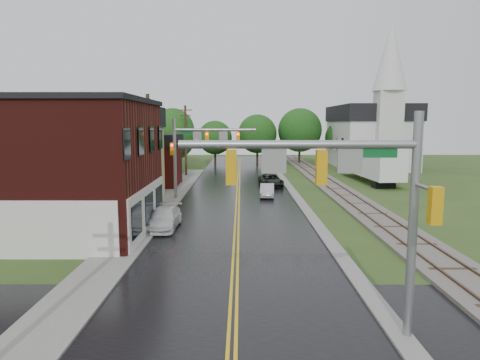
{
  "coord_description": "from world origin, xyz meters",
  "views": [
    {
      "loc": [
        0.28,
        -10.9,
        6.86
      ],
      "look_at": [
        0.22,
        13.96,
        3.5
      ],
      "focal_mm": 32.0,
      "sensor_mm": 36.0,
      "label": 1
    }
  ],
  "objects_px": {
    "traffic_signal_near": "(346,185)",
    "tree_left_b": "(59,134)",
    "traffic_signal_far": "(199,144)",
    "tree_left_e": "(172,138)",
    "tree_left_c": "(122,142)",
    "brick_building": "(32,167)",
    "church": "(372,129)",
    "semi_trailer": "(370,161)",
    "utility_pole_b": "(149,150)",
    "utility_pole_c": "(186,139)",
    "pickup_white": "(164,219)",
    "sedan_silver": "(267,191)",
    "suv_dark": "(271,181)"
  },
  "relations": [
    {
      "from": "sedan_silver",
      "to": "church",
      "type": "bearing_deg",
      "value": 60.03
    },
    {
      "from": "utility_pole_c",
      "to": "pickup_white",
      "type": "bearing_deg",
      "value": -85.72
    },
    {
      "from": "traffic_signal_far",
      "to": "semi_trailer",
      "type": "distance_m",
      "value": 22.15
    },
    {
      "from": "utility_pole_b",
      "to": "pickup_white",
      "type": "distance_m",
      "value": 7.39
    },
    {
      "from": "traffic_signal_near",
      "to": "brick_building",
      "type": "bearing_deg",
      "value": 140.83
    },
    {
      "from": "utility_pole_c",
      "to": "church",
      "type": "bearing_deg",
      "value": 19.97
    },
    {
      "from": "utility_pole_c",
      "to": "sedan_silver",
      "type": "relative_size",
      "value": 2.48
    },
    {
      "from": "church",
      "to": "tree_left_e",
      "type": "xyz_separation_m",
      "value": [
        -28.85,
        -7.84,
        -1.02
      ]
    },
    {
      "from": "tree_left_e",
      "to": "utility_pole_c",
      "type": "bearing_deg",
      "value": -42.84
    },
    {
      "from": "pickup_white",
      "to": "church",
      "type": "bearing_deg",
      "value": 58.55
    },
    {
      "from": "traffic_signal_near",
      "to": "tree_left_b",
      "type": "distance_m",
      "value": 36.73
    },
    {
      "from": "tree_left_e",
      "to": "suv_dark",
      "type": "distance_m",
      "value": 17.29
    },
    {
      "from": "utility_pole_b",
      "to": "tree_left_c",
      "type": "relative_size",
      "value": 1.18
    },
    {
      "from": "brick_building",
      "to": "tree_left_c",
      "type": "relative_size",
      "value": 1.87
    },
    {
      "from": "brick_building",
      "to": "traffic_signal_far",
      "type": "xyz_separation_m",
      "value": [
        9.01,
        12.0,
        0.82
      ]
    },
    {
      "from": "church",
      "to": "utility_pole_b",
      "type": "distance_m",
      "value": 41.55
    },
    {
      "from": "traffic_signal_far",
      "to": "sedan_silver",
      "type": "bearing_deg",
      "value": 10.01
    },
    {
      "from": "traffic_signal_far",
      "to": "tree_left_e",
      "type": "relative_size",
      "value": 0.9
    },
    {
      "from": "traffic_signal_far",
      "to": "utility_pole_b",
      "type": "distance_m",
      "value": 6.01
    },
    {
      "from": "sedan_silver",
      "to": "pickup_white",
      "type": "height_order",
      "value": "pickup_white"
    },
    {
      "from": "tree_left_b",
      "to": "semi_trailer",
      "type": "xyz_separation_m",
      "value": [
        33.12,
        6.64,
        -3.26
      ]
    },
    {
      "from": "utility_pole_c",
      "to": "brick_building",
      "type": "bearing_deg",
      "value": -101.09
    },
    {
      "from": "suv_dark",
      "to": "tree_left_e",
      "type": "bearing_deg",
      "value": 131.27
    },
    {
      "from": "suv_dark",
      "to": "pickup_white",
      "type": "distance_m",
      "value": 20.11
    },
    {
      "from": "tree_left_c",
      "to": "tree_left_e",
      "type": "relative_size",
      "value": 0.94
    },
    {
      "from": "brick_building",
      "to": "pickup_white",
      "type": "bearing_deg",
      "value": 8.69
    },
    {
      "from": "utility_pole_c",
      "to": "sedan_silver",
      "type": "distance_m",
      "value": 18.99
    },
    {
      "from": "tree_left_e",
      "to": "semi_trailer",
      "type": "xyz_separation_m",
      "value": [
        24.12,
        -7.36,
        -2.35
      ]
    },
    {
      "from": "traffic_signal_far",
      "to": "semi_trailer",
      "type": "bearing_deg",
      "value": 31.63
    },
    {
      "from": "traffic_signal_near",
      "to": "sedan_silver",
      "type": "height_order",
      "value": "traffic_signal_near"
    },
    {
      "from": "utility_pole_c",
      "to": "tree_left_e",
      "type": "distance_m",
      "value": 2.79
    },
    {
      "from": "utility_pole_b",
      "to": "utility_pole_c",
      "type": "bearing_deg",
      "value": 90.0
    },
    {
      "from": "church",
      "to": "utility_pole_b",
      "type": "height_order",
      "value": "church"
    },
    {
      "from": "brick_building",
      "to": "church",
      "type": "height_order",
      "value": "church"
    },
    {
      "from": "utility_pole_b",
      "to": "traffic_signal_far",
      "type": "bearing_deg",
      "value": 56.32
    },
    {
      "from": "tree_left_c",
      "to": "sedan_silver",
      "type": "height_order",
      "value": "tree_left_c"
    },
    {
      "from": "brick_building",
      "to": "utility_pole_c",
      "type": "distance_m",
      "value": 29.56
    },
    {
      "from": "traffic_signal_near",
      "to": "tree_left_c",
      "type": "height_order",
      "value": "tree_left_c"
    },
    {
      "from": "tree_left_c",
      "to": "church",
      "type": "bearing_deg",
      "value": 22.24
    },
    {
      "from": "utility_pole_b",
      "to": "tree_left_b",
      "type": "relative_size",
      "value": 0.93
    },
    {
      "from": "tree_left_c",
      "to": "semi_trailer",
      "type": "bearing_deg",
      "value": -2.67
    },
    {
      "from": "traffic_signal_near",
      "to": "pickup_white",
      "type": "xyz_separation_m",
      "value": [
        -8.19,
        14.19,
        -4.3
      ]
    },
    {
      "from": "tree_left_b",
      "to": "tree_left_c",
      "type": "relative_size",
      "value": 1.27
    },
    {
      "from": "utility_pole_b",
      "to": "semi_trailer",
      "type": "bearing_deg",
      "value": 36.85
    },
    {
      "from": "church",
      "to": "semi_trailer",
      "type": "xyz_separation_m",
      "value": [
        -4.73,
        -15.2,
        -3.37
      ]
    },
    {
      "from": "brick_building",
      "to": "semi_trailer",
      "type": "bearing_deg",
      "value": 40.3
    },
    {
      "from": "utility_pole_b",
      "to": "brick_building",
      "type": "bearing_deg",
      "value": -129.07
    },
    {
      "from": "utility_pole_b",
      "to": "sedan_silver",
      "type": "distance_m",
      "value": 12.02
    },
    {
      "from": "church",
      "to": "traffic_signal_far",
      "type": "bearing_deg",
      "value": -131.27
    },
    {
      "from": "sedan_silver",
      "to": "semi_trailer",
      "type": "distance_m",
      "value": 16.45
    }
  ]
}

